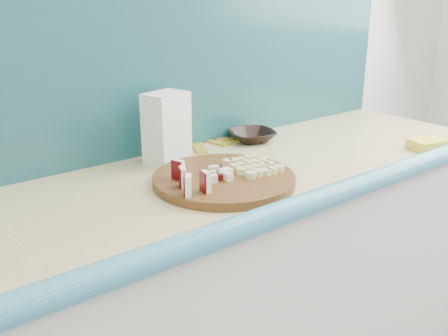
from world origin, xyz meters
TOP-DOWN VIEW (x-y plane):
  - kitchen_counter at (0.10, 1.50)m, footprint 2.20×0.63m
  - backsplash at (0.10, 1.79)m, footprint 2.20×0.02m
  - cutting_board at (0.16, 1.43)m, footprint 0.42×0.42m
  - apple_wedges at (0.03, 1.41)m, footprint 0.07×0.15m
  - apple_chunks at (0.14, 1.44)m, footprint 0.06×0.06m
  - banana_slices at (0.25, 1.42)m, footprint 0.13×0.15m
  - brown_bowl at (0.49, 1.69)m, footprint 0.19×0.19m
  - flour_bag at (0.14, 1.67)m, footprint 0.14×0.12m
  - sponge at (0.87, 1.27)m, footprint 0.13×0.10m
  - banana_peel at (0.37, 1.76)m, footprint 0.24×0.20m

SIDE VIEW (x-z plane):
  - kitchen_counter at x=0.10m, z-range 0.00..0.91m
  - banana_peel at x=0.37m, z-range 0.91..0.92m
  - cutting_board at x=0.16m, z-range 0.91..0.93m
  - sponge at x=0.87m, z-range 0.91..0.94m
  - brown_bowl at x=0.49m, z-range 0.91..0.95m
  - banana_slices at x=0.25m, z-range 0.93..0.95m
  - apple_chunks at x=0.14m, z-range 0.93..0.95m
  - apple_wedges at x=0.03m, z-range 0.93..0.99m
  - flour_bag at x=0.14m, z-range 0.91..1.12m
  - backsplash at x=0.10m, z-range 0.91..1.41m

